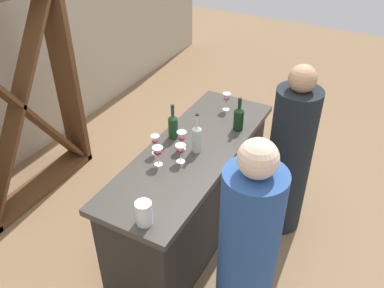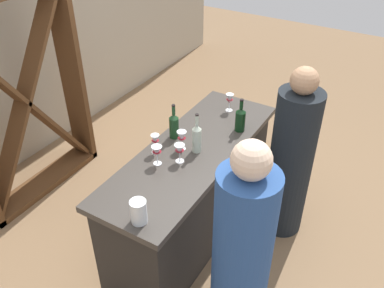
{
  "view_description": "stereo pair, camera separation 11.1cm",
  "coord_description": "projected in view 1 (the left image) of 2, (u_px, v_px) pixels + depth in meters",
  "views": [
    {
      "loc": [
        -2.29,
        -1.23,
        2.79
      ],
      "look_at": [
        0.0,
        0.0,
        0.97
      ],
      "focal_mm": 38.81,
      "sensor_mm": 36.0,
      "label": 1
    },
    {
      "loc": [
        -2.23,
        -1.33,
        2.79
      ],
      "look_at": [
        0.0,
        0.0,
        0.97
      ],
      "focal_mm": 38.81,
      "sensor_mm": 36.0,
      "label": 2
    }
  ],
  "objects": [
    {
      "name": "wine_glass_near_center",
      "position": [
        227.0,
        99.0,
        3.64
      ],
      "size": [
        0.07,
        0.07,
        0.16
      ],
      "color": "white",
      "rests_on": "bar_counter"
    },
    {
      "name": "person_left_guest",
      "position": [
        289.0,
        159.0,
        3.44
      ],
      "size": [
        0.36,
        0.36,
        1.56
      ],
      "rotation": [
        0.0,
        0.0,
        1.58
      ],
      "color": "black",
      "rests_on": "ground"
    },
    {
      "name": "wine_rack",
      "position": [
        17.0,
        105.0,
        3.67
      ],
      "size": [
        1.29,
        0.28,
        1.95
      ],
      "color": "brown",
      "rests_on": "ground"
    },
    {
      "name": "person_center_guest",
      "position": [
        247.0,
        253.0,
        2.61
      ],
      "size": [
        0.45,
        0.45,
        1.59
      ],
      "rotation": [
        0.0,
        0.0,
        1.79
      ],
      "color": "#284C8C",
      "rests_on": "ground"
    },
    {
      "name": "wine_glass_far_left",
      "position": [
        158.0,
        152.0,
        2.98
      ],
      "size": [
        0.08,
        0.08,
        0.15
      ],
      "color": "white",
      "rests_on": "bar_counter"
    },
    {
      "name": "wine_glass_near_left",
      "position": [
        181.0,
        151.0,
        3.02
      ],
      "size": [
        0.08,
        0.08,
        0.15
      ],
      "color": "white",
      "rests_on": "bar_counter"
    },
    {
      "name": "water_pitcher",
      "position": [
        144.0,
        213.0,
        2.52
      ],
      "size": [
        0.1,
        0.1,
        0.16
      ],
      "color": "silver",
      "rests_on": "bar_counter"
    },
    {
      "name": "wine_glass_near_right",
      "position": [
        182.0,
        138.0,
        3.14
      ],
      "size": [
        0.08,
        0.08,
        0.16
      ],
      "color": "white",
      "rests_on": "bar_counter"
    },
    {
      "name": "wine_bottle_center_dark_green",
      "position": [
        239.0,
        118.0,
        3.38
      ],
      "size": [
        0.08,
        0.08,
        0.29
      ],
      "color": "black",
      "rests_on": "bar_counter"
    },
    {
      "name": "wine_glass_far_center",
      "position": [
        155.0,
        141.0,
        3.1
      ],
      "size": [
        0.07,
        0.07,
        0.16
      ],
      "color": "white",
      "rests_on": "bar_counter"
    },
    {
      "name": "wine_bottle_second_left_olive_green",
      "position": [
        173.0,
        126.0,
        3.27
      ],
      "size": [
        0.08,
        0.08,
        0.3
      ],
      "color": "#193D1E",
      "rests_on": "bar_counter"
    },
    {
      "name": "wine_bottle_leftmost_clear_pale",
      "position": [
        197.0,
        137.0,
        3.11
      ],
      "size": [
        0.07,
        0.07,
        0.33
      ],
      "color": "#B7C6B2",
      "rests_on": "bar_counter"
    },
    {
      "name": "ground_plane",
      "position": [
        192.0,
        232.0,
        3.73
      ],
      "size": [
        12.0,
        12.0,
        0.0
      ],
      "primitive_type": "plane",
      "color": "#846647"
    },
    {
      "name": "bar_counter",
      "position": [
        192.0,
        194.0,
        3.47
      ],
      "size": [
        1.87,
        0.65,
        0.92
      ],
      "color": "#2A2723",
      "rests_on": "ground"
    }
  ]
}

